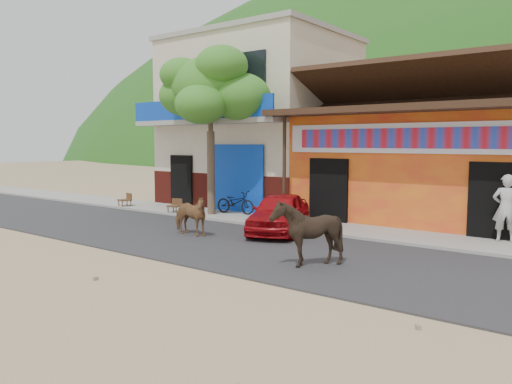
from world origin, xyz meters
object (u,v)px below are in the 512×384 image
Objects in this scene: red_car at (279,213)px; cafe_chair_left at (125,194)px; cafe_chair_right at (175,200)px; tree at (211,131)px; cow_dark at (307,233)px; pedestrian at (506,208)px; scooter at (236,202)px; cow_tan at (189,215)px.

red_car is 8.30m from cafe_chair_left.
tree is at bearing 5.90° from cafe_chair_right.
tree is 8.23m from cow_dark.
cafe_chair_left is at bearing -120.19° from cow_dark.
pedestrian is at bearing 19.73° from cafe_chair_left.
cow_tan is at bearing -165.87° from scooter.
cow_tan reaches higher than cafe_chair_left.
pedestrian reaches higher than cow_dark.
scooter is at bearing -15.58° from pedestrian.
cow_tan is (2.07, -3.19, -2.49)m from tree.
scooter is 8.98m from pedestrian.
cow_dark is at bearing -68.64° from red_car.
tree is 4.07× the size of cow_dark.
red_car is (1.80, 1.97, 0.01)m from cow_tan.
tree is at bearing 20.10° from cafe_chair_left.
cow_dark is at bearing -135.07° from scooter.
scooter is at bearing -140.11° from cow_dark.
cow_tan is at bearing -8.75° from cafe_chair_left.
cow_dark is 11.69m from cafe_chair_left.
scooter is at bearing 20.45° from cow_tan.
pedestrian reaches higher than cafe_chair_right.
pedestrian is (5.74, 2.13, 0.37)m from red_car.
red_car is 2.21× the size of scooter.
cafe_chair_left is at bearing -174.11° from tree.
cafe_chair_left is (-4.40, -0.45, -2.51)m from tree.
cow_dark is 0.83× the size of pedestrian.
tree is 4.29× the size of cow_tan.
cow_tan is 0.78× the size of pedestrian.
tree is at bearing 126.59° from scooter.
cow_tan reaches higher than scooter.
tree is 6.10× the size of cafe_chair_left.
tree is 4.55m from cow_tan.
tree is 4.76m from red_car.
scooter is (-6.02, 4.83, -0.24)m from cow_dark.
tree is 3.78× the size of scooter.
tree is 3.37× the size of pedestrian.
scooter is 1.61× the size of cafe_chair_left.
cafe_chair_left is at bearing 152.96° from red_car.
cow_tan is 4.39m from cafe_chair_right.
cow_tan is 4.05m from scooter.
red_car is at bearing 8.86° from cafe_chair_left.
pedestrian is 14.08m from cafe_chair_left.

